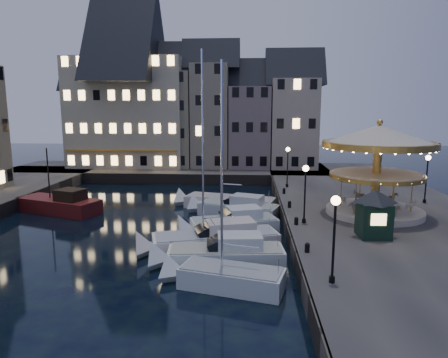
# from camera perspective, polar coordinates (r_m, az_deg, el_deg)

# --- Properties ---
(ground) EXTENTS (160.00, 160.00, 0.00)m
(ground) POSITION_cam_1_polar(r_m,az_deg,el_deg) (28.68, -3.08, -9.06)
(ground) COLOR black
(ground) RESTS_ON ground
(quay_east) EXTENTS (16.00, 56.00, 1.30)m
(quay_east) POSITION_cam_1_polar(r_m,az_deg,el_deg) (35.69, 21.17, -4.83)
(quay_east) COLOR #474442
(quay_east) RESTS_ON ground
(quay_north) EXTENTS (44.00, 12.00, 1.30)m
(quay_north) POSITION_cam_1_polar(r_m,az_deg,el_deg) (56.74, -7.77, 1.04)
(quay_north) COLOR #474442
(quay_north) RESTS_ON ground
(quaywall_e) EXTENTS (0.15, 44.00, 1.30)m
(quaywall_e) POSITION_cam_1_polar(r_m,az_deg,el_deg) (34.15, 8.21, -4.89)
(quaywall_e) COLOR #47423A
(quaywall_e) RESTS_ON ground
(quaywall_n) EXTENTS (48.00, 0.15, 1.30)m
(quaywall_n) POSITION_cam_1_polar(r_m,az_deg,el_deg) (50.55, -6.89, -0.03)
(quaywall_n) COLOR #47423A
(quaywall_n) RESTS_ON ground
(streetlamp_a) EXTENTS (0.44, 0.44, 4.17)m
(streetlamp_a) POSITION_cam_1_polar(r_m,az_deg,el_deg) (19.10, 15.51, -6.59)
(streetlamp_a) COLOR black
(streetlamp_a) RESTS_ON quay_east
(streetlamp_b) EXTENTS (0.44, 0.44, 4.17)m
(streetlamp_b) POSITION_cam_1_polar(r_m,az_deg,el_deg) (28.69, 11.52, -0.94)
(streetlamp_b) COLOR black
(streetlamp_b) RESTS_ON quay_east
(streetlamp_c) EXTENTS (0.44, 0.44, 4.17)m
(streetlamp_c) POSITION_cam_1_polar(r_m,az_deg,el_deg) (41.94, 9.08, 2.53)
(streetlamp_c) COLOR black
(streetlamp_c) RESTS_ON quay_east
(streetlamp_d) EXTENTS (0.44, 0.44, 4.17)m
(streetlamp_d) POSITION_cam_1_polar(r_m,az_deg,el_deg) (38.46, 27.01, 0.90)
(streetlamp_d) COLOR black
(streetlamp_d) RESTS_ON quay_east
(bollard_a) EXTENTS (0.30, 0.30, 0.57)m
(bollard_a) POSITION_cam_1_polar(r_m,az_deg,el_deg) (23.48, 11.80, -9.50)
(bollard_a) COLOR black
(bollard_a) RESTS_ON quay_east
(bollard_b) EXTENTS (0.30, 0.30, 0.57)m
(bollard_b) POSITION_cam_1_polar(r_m,az_deg,el_deg) (28.68, 10.29, -5.86)
(bollard_b) COLOR black
(bollard_b) RESTS_ON quay_east
(bollard_c) EXTENTS (0.30, 0.30, 0.57)m
(bollard_c) POSITION_cam_1_polar(r_m,az_deg,el_deg) (33.49, 9.34, -3.54)
(bollard_c) COLOR black
(bollard_c) RESTS_ON quay_east
(bollard_d) EXTENTS (0.30, 0.30, 0.57)m
(bollard_d) POSITION_cam_1_polar(r_m,az_deg,el_deg) (38.84, 8.57, -1.65)
(bollard_d) COLOR black
(bollard_d) RESTS_ON quay_east
(townhouse_na) EXTENTS (5.50, 8.00, 12.80)m
(townhouse_na) POSITION_cam_1_polar(r_m,az_deg,el_deg) (61.34, -18.24, 7.99)
(townhouse_na) COLOR gray
(townhouse_na) RESTS_ON quay_north
(townhouse_nb) EXTENTS (6.16, 8.00, 13.80)m
(townhouse_nb) POSITION_cam_1_polar(r_m,az_deg,el_deg) (59.51, -13.34, 8.65)
(townhouse_nb) COLOR tan
(townhouse_nb) RESTS_ON quay_north
(townhouse_nc) EXTENTS (6.82, 8.00, 14.80)m
(townhouse_nc) POSITION_cam_1_polar(r_m,az_deg,el_deg) (58.03, -7.56, 9.30)
(townhouse_nc) COLOR gray
(townhouse_nc) RESTS_ON quay_north
(townhouse_nd) EXTENTS (5.50, 8.00, 15.80)m
(townhouse_nd) POSITION_cam_1_polar(r_m,az_deg,el_deg) (57.19, -1.83, 9.88)
(townhouse_nd) COLOR gray
(townhouse_nd) RESTS_ON quay_north
(townhouse_ne) EXTENTS (6.16, 8.00, 12.80)m
(townhouse_ne) POSITION_cam_1_polar(r_m,az_deg,el_deg) (56.94, 3.70, 8.35)
(townhouse_ne) COLOR slate
(townhouse_ne) RESTS_ON quay_north
(townhouse_nf) EXTENTS (6.82, 8.00, 13.80)m
(townhouse_nf) POSITION_cam_1_polar(r_m,az_deg,el_deg) (57.24, 9.84, 8.73)
(townhouse_nf) COLOR #B3A18D
(townhouse_nf) RESTS_ON quay_north
(hotel_corner) EXTENTS (17.60, 9.00, 16.80)m
(hotel_corner) POSITION_cam_1_polar(r_m,az_deg,el_deg) (59.49, -13.35, 10.10)
(hotel_corner) COLOR #C1B998
(hotel_corner) RESTS_ON quay_north
(motorboat_a) EXTENTS (6.56, 3.55, 10.81)m
(motorboat_a) POSITION_cam_1_polar(r_m,az_deg,el_deg) (21.76, -0.38, -13.89)
(motorboat_a) COLOR silver
(motorboat_a) RESTS_ON ground
(motorboat_b) EXTENTS (8.06, 3.01, 2.15)m
(motorboat_b) POSITION_cam_1_polar(r_m,az_deg,el_deg) (24.44, -0.70, -10.88)
(motorboat_b) COLOR silver
(motorboat_b) RESTS_ON ground
(motorboat_c) EXTENTS (9.42, 4.91, 12.59)m
(motorboat_c) POSITION_cam_1_polar(r_m,az_deg,el_deg) (27.05, -2.01, -8.72)
(motorboat_c) COLOR silver
(motorboat_c) RESTS_ON ground
(motorboat_d) EXTENTS (7.57, 4.52, 2.15)m
(motorboat_d) POSITION_cam_1_polar(r_m,az_deg,el_deg) (30.59, 0.70, -6.57)
(motorboat_d) COLOR silver
(motorboat_d) RESTS_ON ground
(motorboat_e) EXTENTS (7.98, 4.66, 2.15)m
(motorboat_e) POSITION_cam_1_polar(r_m,az_deg,el_deg) (35.45, 1.42, -4.25)
(motorboat_e) COLOR silver
(motorboat_e) RESTS_ON ground
(motorboat_f) EXTENTS (9.53, 4.68, 12.68)m
(motorboat_f) POSITION_cam_1_polar(r_m,az_deg,el_deg) (38.22, -0.05, -3.38)
(motorboat_f) COLOR silver
(motorboat_f) RESTS_ON ground
(red_fishing_boat) EXTENTS (8.39, 5.29, 6.08)m
(red_fishing_boat) POSITION_cam_1_polar(r_m,az_deg,el_deg) (39.44, -22.36, -3.46)
(red_fishing_boat) COLOR #571514
(red_fishing_boat) RESTS_ON ground
(carousel) EXTENTS (8.34, 8.34, 7.30)m
(carousel) POSITION_cam_1_polar(r_m,az_deg,el_deg) (32.38, 21.15, 3.56)
(carousel) COLOR beige
(carousel) RESTS_ON quay_east
(ticket_kiosk) EXTENTS (2.96, 2.96, 3.47)m
(ticket_kiosk) POSITION_cam_1_polar(r_m,az_deg,el_deg) (26.92, 20.73, -3.52)
(ticket_kiosk) COLOR black
(ticket_kiosk) RESTS_ON quay_east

